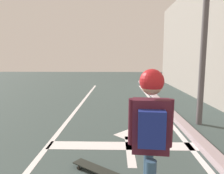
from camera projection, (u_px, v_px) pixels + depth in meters
lane_line_center at (41, 154)px, 3.94m from camera, size 0.12×20.00×0.01m
lane_line_curbside at (197, 156)px, 3.87m from camera, size 0.12×20.00×0.01m
stop_bar at (122, 146)px, 4.32m from camera, size 3.15×0.40×0.01m
lane_arrow_stem at (130, 150)px, 4.14m from camera, size 0.16×1.40×0.01m
lane_arrow_head at (128, 134)px, 4.98m from camera, size 0.71×0.71×0.01m
curb_strip at (211, 153)px, 3.85m from camera, size 0.24×24.00×0.14m
skater at (151, 129)px, 2.08m from camera, size 0.46×0.62×1.67m
spare_skateboard at (95, 169)px, 3.30m from camera, size 0.81×0.65×0.09m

